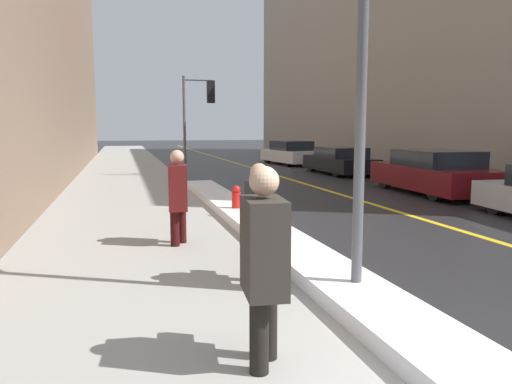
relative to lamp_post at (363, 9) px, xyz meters
name	(u,v)px	position (x,y,z in m)	size (l,w,h in m)	color
sidewalk_slab	(129,185)	(-2.33, 12.69, -3.20)	(4.00, 80.00, 0.01)	#9E9B93
road_centre_stripe	(293,180)	(3.67, 12.69, -3.21)	(0.16, 80.00, 0.00)	gold
snow_bank_curb	(258,225)	(-0.07, 4.01, -3.11)	(0.87, 15.19, 0.20)	white
building_facade_right	(408,34)	(12.67, 19.69, 3.81)	(6.00, 36.00, 14.03)	gray
lamp_post	(363,9)	(0.00, 0.00, 0.00)	(0.28, 0.28, 5.42)	#515156
traffic_light_near	(200,104)	(0.59, 15.24, -0.31)	(1.31, 0.33, 4.01)	#515156
pedestrian_in_glasses	(264,258)	(-1.47, -1.30, -2.30)	(0.36, 0.76, 1.65)	black
pedestrian_with_shoulder_bag	(259,218)	(-0.94, 0.78, -2.37)	(0.33, 0.72, 1.52)	black
pedestrian_trailing	(178,193)	(-1.67, 3.20, -2.33)	(0.35, 0.54, 1.59)	#340C0C
parked_car_maroon	(434,173)	(6.48, 7.94, -2.58)	(2.17, 4.89, 1.30)	#600F14
parked_car_black	(340,161)	(6.53, 14.73, -2.66)	(1.75, 4.38, 1.15)	black
parked_car_white	(290,153)	(6.36, 20.77, -2.61)	(2.22, 4.59, 1.27)	silver
fire_hydrant	(236,202)	(-0.14, 5.54, -2.86)	(0.20, 0.20, 0.70)	red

